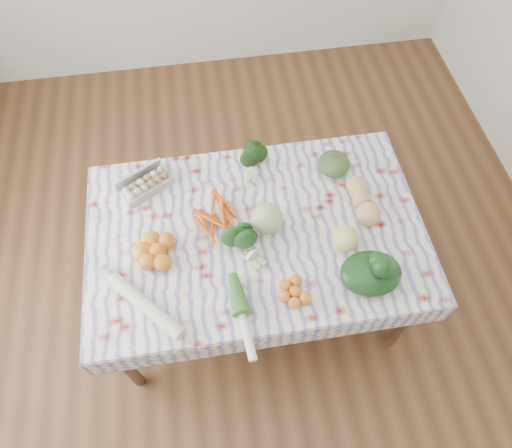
% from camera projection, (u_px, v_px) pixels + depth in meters
% --- Properties ---
extents(ground, '(4.50, 4.50, 0.00)m').
position_uv_depth(ground, '(256.00, 292.00, 2.89)').
color(ground, '#55351D').
rests_on(ground, ground).
extents(dining_table, '(1.60, 1.00, 0.75)m').
position_uv_depth(dining_table, '(256.00, 239.00, 2.32)').
color(dining_table, brown).
rests_on(dining_table, ground).
extents(tablecloth, '(1.66, 1.06, 0.01)m').
position_uv_depth(tablecloth, '(256.00, 231.00, 2.25)').
color(tablecloth, white).
rests_on(tablecloth, dining_table).
extents(egg_carton, '(0.29, 0.23, 0.07)m').
position_uv_depth(egg_carton, '(147.00, 186.00, 2.34)').
color(egg_carton, '#BABAB4').
rests_on(egg_carton, tablecloth).
extents(carrot_bunch, '(0.29, 0.27, 0.05)m').
position_uv_depth(carrot_bunch, '(217.00, 218.00, 2.25)').
color(carrot_bunch, '#E25910').
rests_on(carrot_bunch, tablecloth).
extents(kale_bunch, '(0.17, 0.16, 0.13)m').
position_uv_depth(kale_bunch, '(252.00, 161.00, 2.39)').
color(kale_bunch, black).
rests_on(kale_bunch, tablecloth).
extents(kabocha_squash, '(0.20, 0.20, 0.11)m').
position_uv_depth(kabocha_squash, '(334.00, 164.00, 2.39)').
color(kabocha_squash, '#3C5828').
rests_on(kabocha_squash, tablecloth).
extents(cabbage, '(0.17, 0.17, 0.16)m').
position_uv_depth(cabbage, '(267.00, 219.00, 2.19)').
color(cabbage, '#A4C083').
rests_on(cabbage, tablecloth).
extents(butternut_squash, '(0.14, 0.27, 0.12)m').
position_uv_depth(butternut_squash, '(364.00, 201.00, 2.26)').
color(butternut_squash, tan).
rests_on(butternut_squash, tablecloth).
extents(orange_cluster, '(0.32, 0.32, 0.09)m').
position_uv_depth(orange_cluster, '(157.00, 251.00, 2.13)').
color(orange_cluster, orange).
rests_on(orange_cluster, tablecloth).
extents(broccoli, '(0.22, 0.22, 0.12)m').
position_uv_depth(broccoli, '(244.00, 246.00, 2.13)').
color(broccoli, '#1C4916').
rests_on(broccoli, tablecloth).
extents(mandarin_cluster, '(0.23, 0.23, 0.06)m').
position_uv_depth(mandarin_cluster, '(295.00, 291.00, 2.04)').
color(mandarin_cluster, orange).
rests_on(mandarin_cluster, tablecloth).
extents(grapefruit, '(0.14, 0.14, 0.13)m').
position_uv_depth(grapefruit, '(346.00, 238.00, 2.15)').
color(grapefruit, '#E2DB79').
rests_on(grapefruit, tablecloth).
extents(spinach_bag, '(0.30, 0.24, 0.12)m').
position_uv_depth(spinach_bag, '(371.00, 273.00, 2.05)').
color(spinach_bag, black).
rests_on(spinach_bag, tablecloth).
extents(daikon, '(0.35, 0.38, 0.06)m').
position_uv_depth(daikon, '(146.00, 306.00, 2.00)').
color(daikon, white).
rests_on(daikon, tablecloth).
extents(leek, '(0.08, 0.39, 0.04)m').
position_uv_depth(leek, '(243.00, 318.00, 1.99)').
color(leek, white).
rests_on(leek, tablecloth).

